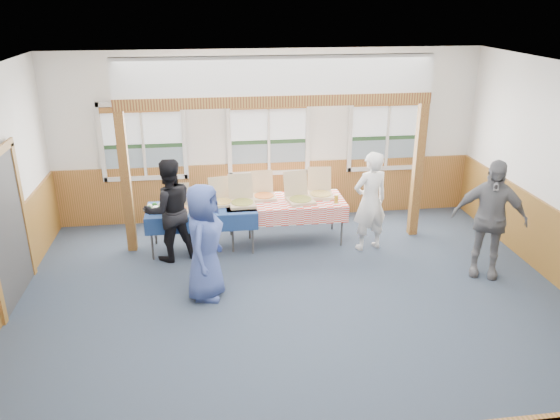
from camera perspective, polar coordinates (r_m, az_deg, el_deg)
The scene contains 26 objects.
floor at distance 7.72m, azimuth 1.90°, elevation -10.37°, with size 8.00×8.00×0.00m, color #273440.
ceiling at distance 6.61m, azimuth 2.25°, elevation 13.87°, with size 8.00×8.00×0.00m, color white.
wall_back at distance 10.32m, azimuth -1.22°, elevation 7.66°, with size 8.00×8.00×0.00m, color silver.
wall_front at distance 4.02m, azimuth 10.81°, elevation -17.05°, with size 8.00×8.00×0.00m, color silver.
wainscot_back at distance 10.60m, azimuth -1.16°, elevation 2.11°, with size 7.98×0.05×1.10m, color brown.
cased_opening at distance 8.45m, azimuth -26.70°, elevation -1.90°, with size 0.06×1.30×2.10m, color #383838.
window_left at distance 10.27m, azimuth -14.16°, elevation 7.38°, with size 1.56×0.10×1.46m.
window_mid at distance 10.26m, azimuth -1.19°, elevation 8.03°, with size 1.56×0.10×1.46m.
window_right at distance 10.76m, azimuth 11.20°, elevation 8.27°, with size 1.56×0.10×1.46m.
post_left at distance 9.32m, azimuth -15.79°, elevation 2.72°, with size 0.15×0.15×2.40m, color #5A2614.
post_right at distance 9.91m, azimuth 14.18°, elevation 3.99°, with size 0.15×0.15×2.40m, color #5A2614.
cross_beam at distance 8.97m, azimuth -0.37°, elevation 11.35°, with size 5.15×0.18×0.18m, color #5A2614.
table_left at distance 9.26m, azimuth -8.19°, elevation -0.08°, with size 1.88×0.93×0.76m.
table_right at distance 9.49m, azimuth 0.53°, elevation 0.73°, with size 2.15×1.14×0.76m.
pizza_box_a at distance 9.13m, azimuth -10.71°, elevation 0.26°, with size 0.42×0.50×0.42m.
pizza_box_b at distance 9.37m, azimuth -6.12°, elevation 1.07°, with size 0.43×0.51×0.41m.
pizza_box_c at distance 9.29m, azimuth -3.98°, elevation 0.99°, with size 0.45×0.54×0.47m.
pizza_box_d at distance 9.59m, azimuth -1.72°, elevation 1.69°, with size 0.41×0.50×0.43m.
pizza_box_e at distance 9.41m, azimuth 2.06°, elevation 1.33°, with size 0.52×0.59×0.47m.
pizza_box_f at distance 9.69m, azimuth 4.24°, elevation 1.88°, with size 0.47×0.55×0.46m.
veggie_tray at distance 9.27m, azimuth -12.85°, elevation 0.20°, with size 0.41×0.41×0.09m.
drink_glass at distance 9.37m, azimuth 5.90°, elevation 1.16°, with size 0.07×0.07×0.15m, color #A27D1B.
woman_white at distance 9.25m, azimuth 9.39°, elevation 0.88°, with size 0.63×0.41×1.72m, color white.
woman_black at distance 8.95m, azimuth -11.49°, elevation -0.02°, with size 0.83×0.65×1.71m, color black.
man_blue at distance 7.73m, azimuth -7.91°, elevation -3.35°, with size 0.84×0.54×1.71m, color #384A8C.
person_grey at distance 8.83m, azimuth 21.01°, elevation -0.85°, with size 1.09×0.45×1.86m, color slate.
Camera 1 is at (-1.13, -6.45, 4.09)m, focal length 35.00 mm.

